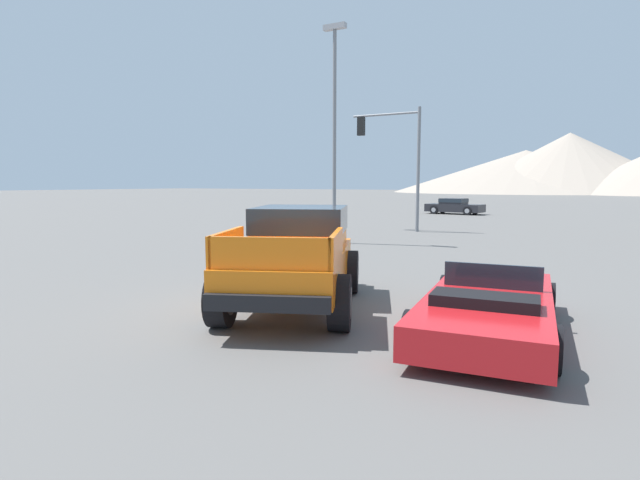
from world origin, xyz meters
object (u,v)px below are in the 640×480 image
object	(u,v)px
orange_pickup_truck	(297,250)
street_lamp_post	(335,115)
parked_car_dark	(454,206)
traffic_light_main	(393,147)
red_convertible_car	(489,309)

from	to	relation	value
orange_pickup_truck	street_lamp_post	world-z (taller)	street_lamp_post
parked_car_dark	traffic_light_main	xyz separation A→B (m)	(0.60, -14.71, 3.49)
orange_pickup_truck	parked_car_dark	xyz separation A→B (m)	(-4.41, 29.83, -0.45)
orange_pickup_truck	traffic_light_main	distance (m)	15.89
street_lamp_post	red_convertible_car	bearing A→B (deg)	-51.21
parked_car_dark	street_lamp_post	distance (m)	21.16
red_convertible_car	parked_car_dark	distance (m)	31.16
traffic_light_main	parked_car_dark	bearing A→B (deg)	-87.65
red_convertible_car	traffic_light_main	bearing A→B (deg)	110.31
orange_pickup_truck	traffic_light_main	xyz separation A→B (m)	(-3.81, 15.12, 3.05)
orange_pickup_truck	red_convertible_car	xyz separation A→B (m)	(3.63, -0.27, -0.65)
orange_pickup_truck	parked_car_dark	world-z (taller)	orange_pickup_truck
parked_car_dark	street_lamp_post	bearing A→B (deg)	8.77
traffic_light_main	orange_pickup_truck	bearing A→B (deg)	104.14
parked_car_dark	street_lamp_post	xyz separation A→B (m)	(0.50, -20.72, 4.30)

